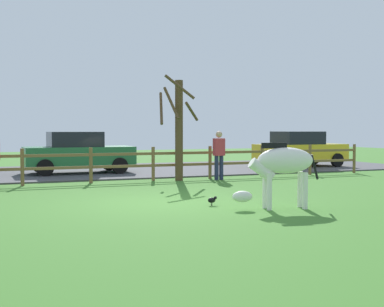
% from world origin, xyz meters
% --- Properties ---
extents(ground_plane, '(60.00, 60.00, 0.00)m').
position_xyz_m(ground_plane, '(0.00, 0.00, 0.00)').
color(ground_plane, '#3D7528').
extents(parking_asphalt, '(28.00, 7.40, 0.05)m').
position_xyz_m(parking_asphalt, '(0.00, 9.30, 0.03)').
color(parking_asphalt, '#47474C').
rests_on(parking_asphalt, ground_plane).
extents(paddock_fence, '(20.70, 0.11, 1.13)m').
position_xyz_m(paddock_fence, '(-0.71, 5.00, 0.65)').
color(paddock_fence, brown).
rests_on(paddock_fence, ground_plane).
extents(bare_tree, '(1.48, 1.47, 3.46)m').
position_xyz_m(bare_tree, '(2.15, 4.75, 1.80)').
color(bare_tree, '#513A23').
rests_on(bare_tree, ground_plane).
extents(zebra, '(1.92, 0.71, 1.41)m').
position_xyz_m(zebra, '(2.04, -1.77, 0.93)').
color(zebra, white).
rests_on(zebra, ground_plane).
extents(crow_on_grass, '(0.21, 0.10, 0.20)m').
position_xyz_m(crow_on_grass, '(0.86, -0.80, 0.13)').
color(crow_on_grass, black).
rests_on(crow_on_grass, ground_plane).
extents(parked_car_yellow, '(4.03, 1.94, 1.56)m').
position_xyz_m(parked_car_yellow, '(9.19, 8.15, 0.84)').
color(parked_car_yellow, yellow).
rests_on(parked_car_yellow, parking_asphalt).
extents(parked_car_green, '(4.03, 1.93, 1.56)m').
position_xyz_m(parked_car_green, '(-0.54, 8.36, 0.84)').
color(parked_car_green, '#236B38').
rests_on(parked_car_green, parking_asphalt).
extents(visitor_left_of_tree, '(0.37, 0.24, 1.64)m').
position_xyz_m(visitor_left_of_tree, '(3.49, 4.44, 0.91)').
color(visitor_left_of_tree, '#232847').
rests_on(visitor_left_of_tree, ground_plane).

